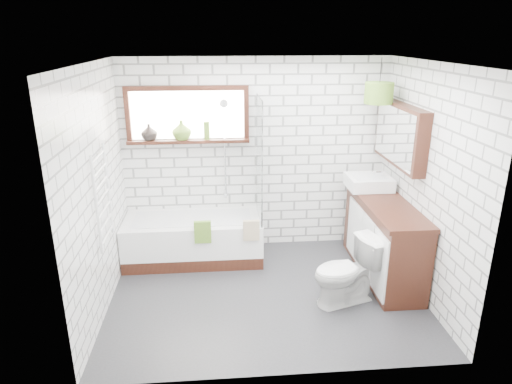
{
  "coord_description": "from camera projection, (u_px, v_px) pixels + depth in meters",
  "views": [
    {
      "loc": [
        -0.49,
        -4.43,
        2.76
      ],
      "look_at": [
        -0.09,
        0.25,
        1.12
      ],
      "focal_mm": 32.0,
      "sensor_mm": 36.0,
      "label": 1
    }
  ],
  "objects": [
    {
      "name": "floor",
      "position": [
        266.0,
        294.0,
        5.12
      ],
      "size": [
        3.4,
        2.6,
        0.01
      ],
      "primitive_type": "cube",
      "color": "#27272B",
      "rests_on": "ground"
    },
    {
      "name": "ceiling",
      "position": [
        267.0,
        62.0,
        4.29
      ],
      "size": [
        3.4,
        2.6,
        0.01
      ],
      "primitive_type": "cube",
      "color": "white",
      "rests_on": "ground"
    },
    {
      "name": "wall_back",
      "position": [
        256.0,
        156.0,
        5.93
      ],
      "size": [
        3.4,
        0.01,
        2.5
      ],
      "primitive_type": "cube",
      "color": "white",
      "rests_on": "ground"
    },
    {
      "name": "wall_front",
      "position": [
        285.0,
        243.0,
        3.48
      ],
      "size": [
        3.4,
        0.01,
        2.5
      ],
      "primitive_type": "cube",
      "color": "white",
      "rests_on": "ground"
    },
    {
      "name": "wall_left",
      "position": [
        97.0,
        193.0,
        4.57
      ],
      "size": [
        0.01,
        2.6,
        2.5
      ],
      "primitive_type": "cube",
      "color": "white",
      "rests_on": "ground"
    },
    {
      "name": "wall_right",
      "position": [
        426.0,
        184.0,
        4.84
      ],
      "size": [
        0.01,
        2.6,
        2.5
      ],
      "primitive_type": "cube",
      "color": "white",
      "rests_on": "ground"
    },
    {
      "name": "window",
      "position": [
        188.0,
        115.0,
        5.64
      ],
      "size": [
        1.52,
        0.16,
        0.68
      ],
      "primitive_type": "cube",
      "color": "black",
      "rests_on": "wall_back"
    },
    {
      "name": "towel_radiator",
      "position": [
        103.0,
        197.0,
        4.59
      ],
      "size": [
        0.06,
        0.52,
        1.0
      ],
      "primitive_type": "cube",
      "color": "white",
      "rests_on": "wall_left"
    },
    {
      "name": "mirror_cabinet",
      "position": [
        400.0,
        135.0,
        5.27
      ],
      "size": [
        0.16,
        1.2,
        0.7
      ],
      "primitive_type": "cube",
      "color": "black",
      "rests_on": "wall_right"
    },
    {
      "name": "shower_riser",
      "position": [
        225.0,
        150.0,
        5.83
      ],
      "size": [
        0.02,
        0.02,
        1.3
      ],
      "primitive_type": "cylinder",
      "color": "silver",
      "rests_on": "wall_back"
    },
    {
      "name": "bathtub",
      "position": [
        194.0,
        239.0,
        5.82
      ],
      "size": [
        1.72,
        0.76,
        0.56
      ],
      "primitive_type": "cube",
      "color": "white",
      "rests_on": "floor"
    },
    {
      "name": "shower_screen",
      "position": [
        259.0,
        159.0,
        5.55
      ],
      "size": [
        0.02,
        0.72,
        1.5
      ],
      "primitive_type": "cube",
      "color": "white",
      "rests_on": "bathtub"
    },
    {
      "name": "towel_green",
      "position": [
        203.0,
        232.0,
        5.39
      ],
      "size": [
        0.2,
        0.05,
        0.27
      ],
      "primitive_type": "cube",
      "color": "#578327",
      "rests_on": "bathtub"
    },
    {
      "name": "towel_beige",
      "position": [
        251.0,
        230.0,
        5.44
      ],
      "size": [
        0.19,
        0.05,
        0.25
      ],
      "primitive_type": "cube",
      "color": "tan",
      "rests_on": "bathtub"
    },
    {
      "name": "vanity",
      "position": [
        383.0,
        238.0,
        5.4
      ],
      "size": [
        0.52,
        1.62,
        0.93
      ],
      "primitive_type": "cube",
      "color": "black",
      "rests_on": "floor"
    },
    {
      "name": "basin",
      "position": [
        369.0,
        182.0,
        5.69
      ],
      "size": [
        0.53,
        0.46,
        0.15
      ],
      "primitive_type": "cube",
      "color": "white",
      "rests_on": "vanity"
    },
    {
      "name": "tap",
      "position": [
        382.0,
        178.0,
        5.68
      ],
      "size": [
        0.04,
        0.04,
        0.17
      ],
      "primitive_type": "cylinder",
      "rotation": [
        0.0,
        0.0,
        -0.33
      ],
      "color": "silver",
      "rests_on": "vanity"
    },
    {
      "name": "toilet",
      "position": [
        346.0,
        272.0,
        4.84
      ],
      "size": [
        0.61,
        0.81,
        0.73
      ],
      "primitive_type": "imported",
      "rotation": [
        0.0,
        0.0,
        -1.26
      ],
      "color": "white",
      "rests_on": "floor"
    },
    {
      "name": "vase_olive",
      "position": [
        182.0,
        132.0,
        5.67
      ],
      "size": [
        0.25,
        0.25,
        0.24
      ],
      "primitive_type": "imported",
      "rotation": [
        0.0,
        0.0,
        0.09
      ],
      "color": "olive",
      "rests_on": "window"
    },
    {
      "name": "vase_dark",
      "position": [
        149.0,
        134.0,
        5.64
      ],
      "size": [
        0.25,
        0.25,
        0.21
      ],
      "primitive_type": "imported",
      "rotation": [
        0.0,
        0.0,
        -0.31
      ],
      "color": "black",
      "rests_on": "window"
    },
    {
      "name": "bottle",
      "position": [
        207.0,
        132.0,
        5.7
      ],
      "size": [
        0.09,
        0.09,
        0.22
      ],
      "primitive_type": "cylinder",
      "rotation": [
        0.0,
        0.0,
        0.34
      ],
      "color": "olive",
      "rests_on": "window"
    },
    {
      "name": "pendant",
      "position": [
        379.0,
        93.0,
        5.33
      ],
      "size": [
        0.33,
        0.33,
        0.25
      ],
      "primitive_type": "cylinder",
      "color": "#578327",
      "rests_on": "ceiling"
    }
  ]
}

